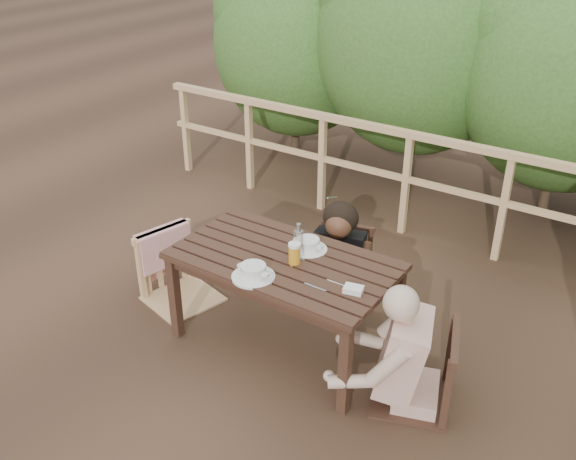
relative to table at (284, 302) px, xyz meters
The scene contains 16 objects.
ground 0.35m from the table, ahead, with size 60.00×60.00×0.00m, color #493121.
table is the anchor object (origin of this frame).
chair_left 0.98m from the table, behind, with size 0.52×0.52×1.04m, color tan.
chair_far 0.89m from the table, 91.94° to the left, with size 0.44×0.44×0.89m, color #321E14.
chair_right 1.01m from the table, ahead, with size 0.51×0.51×1.02m, color #321E14.
woman 0.94m from the table, 91.90° to the left, with size 0.50×0.62×1.25m, color black, non-canonical shape.
diner_right 1.09m from the table, ahead, with size 0.55×0.68×1.37m, color tan, non-canonical shape.
railing 2.01m from the table, 90.00° to the left, with size 5.60×0.10×1.01m, color tan.
hedge_row 3.58m from the table, 82.87° to the left, with size 6.60×1.60×3.80m, color #325620, non-canonical shape.
soup_near 0.49m from the table, 97.21° to the right, with size 0.28×0.28×0.09m, color white.
soup_far 0.44m from the table, 70.91° to the left, with size 0.27×0.27×0.09m, color white.
bread_roll 0.49m from the table, 95.21° to the right, with size 0.14×0.11×0.08m, color #A7663B.
beer_glass 0.44m from the table, ahead, with size 0.08×0.08×0.16m, color #C57E0D.
bottle 0.49m from the table, 43.52° to the left, with size 0.06×0.06×0.26m, color white.
tumbler 0.48m from the table, 73.98° to the right, with size 0.06×0.06×0.07m, color white.
butter_tub 0.70m from the table, ahead, with size 0.12×0.09×0.05m, color white.
Camera 1 is at (2.05, -3.01, 2.91)m, focal length 39.47 mm.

